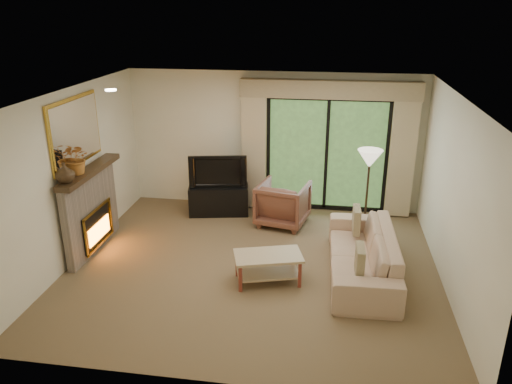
% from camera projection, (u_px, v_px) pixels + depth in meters
% --- Properties ---
extents(floor, '(5.50, 5.50, 0.00)m').
position_uv_depth(floor, '(253.00, 267.00, 7.57)').
color(floor, brown).
rests_on(floor, ground).
extents(ceiling, '(5.50, 5.50, 0.00)m').
position_uv_depth(ceiling, '(253.00, 95.00, 6.64)').
color(ceiling, silver).
rests_on(ceiling, ground).
extents(wall_back, '(5.00, 0.00, 5.00)m').
position_uv_depth(wall_back, '(274.00, 141.00, 9.42)').
color(wall_back, '#F3E8C8').
rests_on(wall_back, ground).
extents(wall_front, '(5.00, 0.00, 5.00)m').
position_uv_depth(wall_front, '(212.00, 275.00, 4.80)').
color(wall_front, '#F3E8C8').
rests_on(wall_front, ground).
extents(wall_left, '(0.00, 5.00, 5.00)m').
position_uv_depth(wall_left, '(73.00, 177.00, 7.50)').
color(wall_left, '#F3E8C8').
rests_on(wall_left, ground).
extents(wall_right, '(0.00, 5.00, 5.00)m').
position_uv_depth(wall_right, '(454.00, 197.00, 6.71)').
color(wall_right, '#F3E8C8').
rests_on(wall_right, ground).
extents(fireplace, '(0.24, 1.70, 1.37)m').
position_uv_depth(fireplace, '(91.00, 210.00, 7.89)').
color(fireplace, slate).
rests_on(fireplace, floor).
extents(mirror, '(0.07, 1.45, 1.02)m').
position_uv_depth(mirror, '(76.00, 131.00, 7.45)').
color(mirror, gold).
rests_on(mirror, wall_left).
extents(sliding_door, '(2.26, 0.10, 2.16)m').
position_uv_depth(sliding_door, '(326.00, 154.00, 9.30)').
color(sliding_door, black).
rests_on(sliding_door, floor).
extents(curtain_left, '(0.45, 0.18, 2.35)m').
position_uv_depth(curtain_left, '(254.00, 148.00, 9.35)').
color(curtain_left, tan).
rests_on(curtain_left, floor).
extents(curtain_right, '(0.45, 0.18, 2.35)m').
position_uv_depth(curtain_right, '(402.00, 154.00, 8.97)').
color(curtain_right, tan).
rests_on(curtain_right, floor).
extents(cornice, '(3.20, 0.24, 0.32)m').
position_uv_depth(cornice, '(330.00, 89.00, 8.78)').
color(cornice, tan).
rests_on(cornice, wall_back).
extents(media_console, '(1.18, 0.70, 0.55)m').
position_uv_depth(media_console, '(219.00, 199.00, 9.41)').
color(media_console, black).
rests_on(media_console, floor).
extents(tv, '(1.07, 0.34, 0.61)m').
position_uv_depth(tv, '(218.00, 170.00, 9.20)').
color(tv, black).
rests_on(tv, media_console).
extents(armchair, '(1.00, 1.02, 0.78)m').
position_uv_depth(armchair, '(283.00, 203.00, 8.91)').
color(armchair, brown).
rests_on(armchair, floor).
extents(sofa, '(0.97, 2.34, 0.68)m').
position_uv_depth(sofa, '(362.00, 253.00, 7.25)').
color(sofa, tan).
rests_on(sofa, floor).
extents(pillow_near, '(0.12, 0.40, 0.40)m').
position_uv_depth(pillow_near, '(360.00, 261.00, 6.56)').
color(pillow_near, brown).
rests_on(pillow_near, sofa).
extents(pillow_far, '(0.12, 0.40, 0.40)m').
position_uv_depth(pillow_far, '(356.00, 220.00, 7.80)').
color(pillow_far, brown).
rests_on(pillow_far, sofa).
extents(coffee_table, '(1.06, 0.77, 0.43)m').
position_uv_depth(coffee_table, '(268.00, 268.00, 7.10)').
color(coffee_table, tan).
rests_on(coffee_table, floor).
extents(floor_lamp, '(0.50, 0.50, 1.53)m').
position_uv_depth(floor_lamp, '(367.00, 194.00, 8.30)').
color(floor_lamp, beige).
rests_on(floor_lamp, floor).
extents(vase, '(0.28, 0.28, 0.29)m').
position_uv_depth(vase, '(65.00, 173.00, 7.00)').
color(vase, '#362616').
rests_on(vase, fireplace).
extents(branches, '(0.48, 0.43, 0.48)m').
position_uv_depth(branches, '(77.00, 158.00, 7.32)').
color(branches, '#AE6B29').
rests_on(branches, fireplace).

